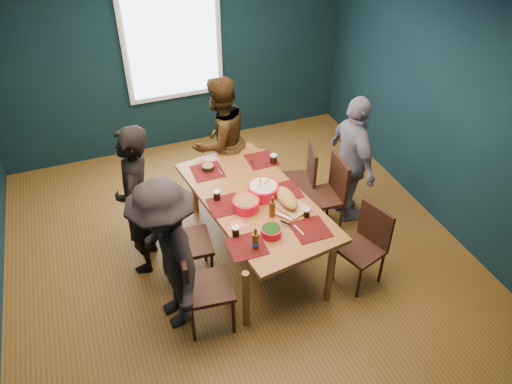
% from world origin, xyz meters
% --- Properties ---
extents(room, '(5.01, 5.01, 2.71)m').
position_xyz_m(room, '(0.00, 0.27, 1.37)').
color(room, brown).
rests_on(room, ground).
extents(dining_table, '(1.30, 2.14, 0.77)m').
position_xyz_m(dining_table, '(0.20, -0.12, 0.69)').
color(dining_table, '#A15730').
rests_on(dining_table, floor).
extents(chair_left_far, '(0.52, 0.52, 0.98)m').
position_xyz_m(chair_left_far, '(-0.81, 0.44, 0.57)').
color(chair_left_far, '#311A10').
rests_on(chair_left_far, floor).
extents(chair_left_mid, '(0.49, 0.49, 1.02)m').
position_xyz_m(chair_left_mid, '(-0.68, -0.24, 0.59)').
color(chair_left_mid, '#311A10').
rests_on(chair_left_mid, floor).
extents(chair_left_near, '(0.50, 0.50, 1.00)m').
position_xyz_m(chair_left_near, '(-0.65, -0.88, 0.58)').
color(chair_left_near, '#311A10').
rests_on(chair_left_near, floor).
extents(chair_right_far, '(0.51, 0.51, 0.91)m').
position_xyz_m(chair_right_far, '(1.02, 0.38, 0.53)').
color(chair_right_far, '#311A10').
rests_on(chair_right_far, floor).
extents(chair_right_mid, '(0.44, 0.44, 0.93)m').
position_xyz_m(chair_right_mid, '(1.17, -0.01, 0.54)').
color(chair_right_mid, '#311A10').
rests_on(chair_right_mid, floor).
extents(chair_right_near, '(0.51, 0.51, 0.90)m').
position_xyz_m(chair_right_near, '(1.15, -0.89, 0.52)').
color(chair_right_near, '#311A10').
rests_on(chair_right_near, floor).
extents(person_far_left, '(0.58, 0.72, 1.71)m').
position_xyz_m(person_far_left, '(-0.98, 0.15, 0.86)').
color(person_far_left, black).
rests_on(person_far_left, floor).
extents(person_back, '(0.98, 0.89, 1.65)m').
position_xyz_m(person_back, '(0.18, 1.02, 0.82)').
color(person_back, black).
rests_on(person_back, floor).
extents(person_right, '(0.44, 0.96, 1.61)m').
position_xyz_m(person_right, '(1.49, 0.09, 0.80)').
color(person_right, silver).
rests_on(person_right, floor).
extents(person_near_left, '(0.75, 1.14, 1.64)m').
position_xyz_m(person_near_left, '(-0.87, -0.70, 0.82)').
color(person_near_left, black).
rests_on(person_near_left, floor).
extents(bowl_salad, '(0.28, 0.28, 0.12)m').
position_xyz_m(bowl_salad, '(0.06, -0.25, 0.83)').
color(bowl_salad, red).
rests_on(bowl_salad, dining_table).
extents(bowl_dumpling, '(0.33, 0.33, 0.30)m').
position_xyz_m(bowl_dumpling, '(0.30, -0.10, 0.84)').
color(bowl_dumpling, red).
rests_on(bowl_dumpling, dining_table).
extents(bowl_herbs, '(0.21, 0.21, 0.09)m').
position_xyz_m(bowl_herbs, '(0.15, -0.71, 0.81)').
color(bowl_herbs, red).
rests_on(bowl_herbs, dining_table).
extents(cutting_board, '(0.41, 0.63, 0.14)m').
position_xyz_m(cutting_board, '(0.48, -0.32, 0.83)').
color(cutting_board, tan).
rests_on(cutting_board, dining_table).
extents(small_bowl, '(0.15, 0.15, 0.06)m').
position_xyz_m(small_bowl, '(-0.11, 0.57, 0.80)').
color(small_bowl, black).
rests_on(small_bowl, dining_table).
extents(beer_bottle_a, '(0.07, 0.07, 0.25)m').
position_xyz_m(beer_bottle_a, '(-0.06, -0.83, 0.86)').
color(beer_bottle_a, '#4D300D').
rests_on(beer_bottle_a, dining_table).
extents(beer_bottle_b, '(0.06, 0.06, 0.24)m').
position_xyz_m(beer_bottle_b, '(0.27, -0.44, 0.86)').
color(beer_bottle_b, '#4D300D').
rests_on(beer_bottle_b, dining_table).
extents(cola_glass_a, '(0.08, 0.08, 0.11)m').
position_xyz_m(cola_glass_a, '(-0.17, -0.60, 0.82)').
color(cola_glass_a, black).
rests_on(cola_glass_a, dining_table).
extents(cola_glass_b, '(0.07, 0.07, 0.09)m').
position_xyz_m(cola_glass_b, '(0.58, -0.58, 0.82)').
color(cola_glass_b, black).
rests_on(cola_glass_b, dining_table).
extents(cola_glass_c, '(0.08, 0.08, 0.11)m').
position_xyz_m(cola_glass_c, '(0.64, 0.43, 0.83)').
color(cola_glass_c, black).
rests_on(cola_glass_c, dining_table).
extents(cola_glass_d, '(0.08, 0.08, 0.11)m').
position_xyz_m(cola_glass_d, '(-0.18, 0.01, 0.83)').
color(cola_glass_d, black).
rests_on(cola_glass_d, dining_table).
extents(napkin_a, '(0.17, 0.17, 0.00)m').
position_xyz_m(napkin_a, '(0.57, -0.12, 0.77)').
color(napkin_a, '#F06665').
rests_on(napkin_a, dining_table).
extents(napkin_b, '(0.16, 0.16, 0.00)m').
position_xyz_m(napkin_b, '(-0.11, -0.45, 0.77)').
color(napkin_b, '#F06665').
rests_on(napkin_b, dining_table).
extents(napkin_c, '(0.15, 0.15, 0.00)m').
position_xyz_m(napkin_c, '(0.54, -0.77, 0.77)').
color(napkin_c, '#F06665').
rests_on(napkin_c, dining_table).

